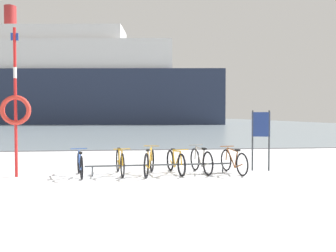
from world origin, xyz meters
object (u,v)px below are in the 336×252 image
(bicycle_4, at_px, (201,161))
(ferry_ship, at_px, (57,85))
(bicycle_1, at_px, (120,162))
(bicycle_5, at_px, (234,161))
(rescue_post, at_px, (16,107))
(bicycle_2, at_px, (149,162))
(bicycle_0, at_px, (80,164))
(bicycle_3, at_px, (176,162))
(info_sign, at_px, (261,130))

(bicycle_4, xyz_separation_m, ferry_ship, (-14.61, 55.38, 6.63))
(bicycle_1, height_order, ferry_ship, ferry_ship)
(bicycle_4, distance_m, ferry_ship, 57.66)
(bicycle_4, distance_m, bicycle_5, 0.95)
(bicycle_1, height_order, rescue_post, rescue_post)
(rescue_post, bearing_deg, bicycle_2, -1.73)
(bicycle_0, relative_size, bicycle_2, 0.94)
(bicycle_0, xyz_separation_m, bicycle_3, (2.71, 0.19, -0.00))
(ferry_ship, bearing_deg, rescue_post, -80.39)
(info_sign, xyz_separation_m, ferry_ship, (-16.52, 55.16, 5.75))
(bicycle_3, height_order, ferry_ship, ferry_ship)
(rescue_post, bearing_deg, bicycle_5, -0.90)
(bicycle_3, bearing_deg, bicycle_1, -179.37)
(bicycle_0, height_order, bicycle_2, bicycle_2)
(bicycle_2, bearing_deg, bicycle_4, 6.85)
(bicycle_5, height_order, rescue_post, rescue_post)
(bicycle_0, height_order, info_sign, info_sign)
(bicycle_1, distance_m, bicycle_4, 2.37)
(bicycle_4, height_order, info_sign, info_sign)
(bicycle_2, height_order, ferry_ship, ferry_ship)
(bicycle_4, xyz_separation_m, info_sign, (1.91, 0.23, 0.88))
(bicycle_3, xyz_separation_m, bicycle_5, (1.70, -0.15, 0.01))
(bicycle_1, xyz_separation_m, bicycle_3, (1.61, 0.02, -0.02))
(bicycle_0, bearing_deg, bicycle_5, 0.60)
(bicycle_5, xyz_separation_m, rescue_post, (-6.16, 0.10, 1.58))
(rescue_post, relative_size, ferry_ship, 0.07)
(bicycle_1, relative_size, bicycle_4, 1.05)
(bicycle_2, distance_m, ferry_ship, 57.47)
(bicycle_1, relative_size, info_sign, 0.93)
(bicycle_5, xyz_separation_m, info_sign, (0.97, 0.40, 0.90))
(ferry_ship, bearing_deg, bicycle_2, -76.77)
(rescue_post, bearing_deg, info_sign, 2.41)
(bicycle_5, bearing_deg, ferry_ship, 105.63)
(rescue_post, xyz_separation_m, ferry_ship, (-9.39, 55.46, 5.06))
(bicycle_0, xyz_separation_m, bicycle_5, (4.41, 0.05, 0.01))
(bicycle_4, relative_size, rescue_post, 0.40)
(bicycle_0, height_order, bicycle_3, bicycle_0)
(bicycle_0, bearing_deg, bicycle_2, 0.94)
(bicycle_2, relative_size, bicycle_4, 1.05)
(bicycle_5, bearing_deg, bicycle_1, 177.75)
(bicycle_4, height_order, rescue_post, rescue_post)
(bicycle_4, relative_size, info_sign, 0.89)
(bicycle_1, xyz_separation_m, bicycle_5, (3.31, -0.13, -0.01))
(bicycle_1, bearing_deg, rescue_post, -179.33)
(info_sign, height_order, ferry_ship, ferry_ship)
(bicycle_3, bearing_deg, info_sign, 5.33)
(bicycle_5, distance_m, ferry_ship, 58.07)
(bicycle_0, relative_size, info_sign, 0.87)
(bicycle_3, bearing_deg, ferry_ship, 104.03)
(bicycle_4, bearing_deg, bicycle_2, -173.15)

